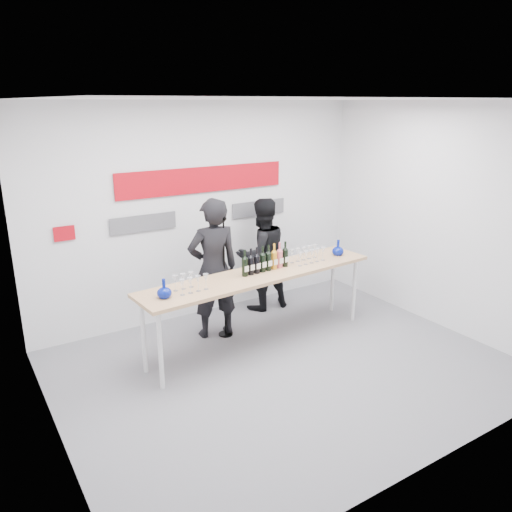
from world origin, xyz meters
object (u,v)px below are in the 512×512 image
at_px(tasting_table, 260,279).
at_px(presenter_right, 262,254).
at_px(mic_stand, 225,300).
at_px(presenter_left, 213,269).

bearing_deg(tasting_table, presenter_right, 51.93).
distance_m(tasting_table, mic_stand, 0.65).
relative_size(presenter_right, mic_stand, 1.03).
bearing_deg(presenter_left, presenter_right, -149.66).
relative_size(presenter_left, presenter_right, 1.11).
height_order(presenter_right, mic_stand, presenter_right).
relative_size(tasting_table, presenter_left, 1.75).
xyz_separation_m(tasting_table, presenter_right, (0.66, 0.98, -0.05)).
xyz_separation_m(presenter_left, presenter_right, (1.02, 0.43, -0.09)).
bearing_deg(mic_stand, presenter_left, 116.46).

